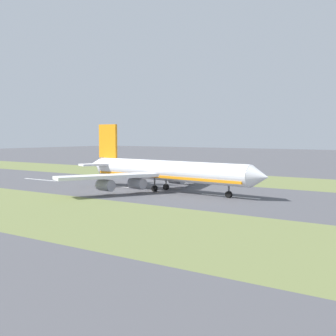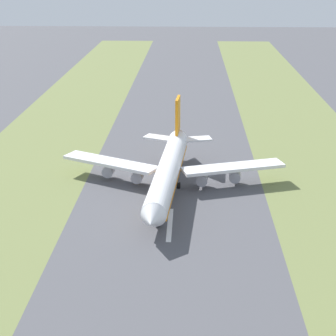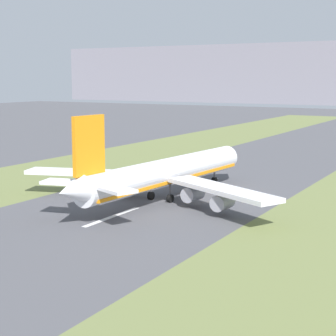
# 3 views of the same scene
# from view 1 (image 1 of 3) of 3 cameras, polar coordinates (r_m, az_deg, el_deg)

# --- Properties ---
(ground_plane) EXTENTS (800.00, 800.00, 0.00)m
(ground_plane) POSITION_cam_1_polar(r_m,az_deg,el_deg) (141.67, -0.78, -2.74)
(ground_plane) COLOR #4C4C51
(grass_median_west) EXTENTS (40.00, 600.00, 0.01)m
(grass_median_west) POSITION_cam_1_polar(r_m,az_deg,el_deg) (179.57, 7.83, -1.32)
(grass_median_west) COLOR olive
(grass_median_west) RESTS_ON ground
(grass_median_east) EXTENTS (40.00, 600.00, 0.01)m
(grass_median_east) POSITION_cam_1_polar(r_m,az_deg,el_deg) (109.31, -15.08, -4.93)
(grass_median_east) COLOR olive
(grass_median_east) RESTS_ON ground
(centreline_dash_near) EXTENTS (1.20, 18.00, 0.01)m
(centreline_dash_near) POSITION_cam_1_polar(r_m,az_deg,el_deg) (181.18, -15.32, -1.38)
(centreline_dash_near) COLOR silver
(centreline_dash_near) RESTS_ON ground
(centreline_dash_mid) EXTENTS (1.20, 18.00, 0.01)m
(centreline_dash_mid) POSITION_cam_1_polar(r_m,az_deg,el_deg) (152.19, -5.84, -2.28)
(centreline_dash_mid) COLOR silver
(centreline_dash_mid) RESTS_ON ground
(centreline_dash_far) EXTENTS (1.20, 18.00, 0.01)m
(centreline_dash_far) POSITION_cam_1_polar(r_m,az_deg,el_deg) (129.22, 7.54, -3.44)
(centreline_dash_far) COLOR silver
(centreline_dash_far) RESTS_ON ground
(airplane_main_jet) EXTENTS (63.95, 67.22, 20.20)m
(airplane_main_jet) POSITION_cam_1_polar(r_m,az_deg,el_deg) (139.38, -0.60, -0.36)
(airplane_main_jet) COLOR white
(airplane_main_jet) RESTS_ON ground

